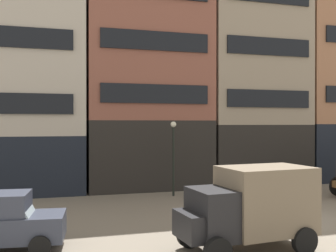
% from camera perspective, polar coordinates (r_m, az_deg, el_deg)
% --- Properties ---
extents(ground_plane, '(120.00, 120.00, 0.00)m').
position_cam_1_polar(ground_plane, '(17.74, 15.44, -12.70)').
color(ground_plane, slate).
extents(building_far_left, '(9.21, 6.35, 17.76)m').
position_cam_1_polar(building_far_left, '(25.77, -22.10, 11.33)').
color(building_far_left, black).
rests_on(building_far_left, ground_plane).
extents(building_center_left, '(8.10, 6.35, 13.89)m').
position_cam_1_polar(building_center_left, '(25.99, -3.40, 6.95)').
color(building_center_left, black).
rests_on(building_center_left, ground_plane).
extents(building_center_right, '(7.34, 6.35, 17.59)m').
position_cam_1_polar(building_center_right, '(28.79, 11.28, 10.02)').
color(building_center_right, black).
rests_on(building_center_right, ground_plane).
extents(delivery_truck_near, '(4.48, 2.45, 2.62)m').
position_cam_1_polar(delivery_truck_near, '(13.01, 11.71, -11.10)').
color(delivery_truck_near, black).
rests_on(delivery_truck_near, ground_plane).
extents(sedan_dark, '(3.85, 2.19, 1.83)m').
position_cam_1_polar(sedan_dark, '(13.79, -22.66, -12.62)').
color(sedan_dark, '#333847').
rests_on(sedan_dark, ground_plane).
extents(streetlamp_curbside, '(0.32, 0.32, 4.12)m').
position_cam_1_polar(streetlamp_curbside, '(21.94, 0.78, -3.13)').
color(streetlamp_curbside, black).
rests_on(streetlamp_curbside, ground_plane).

